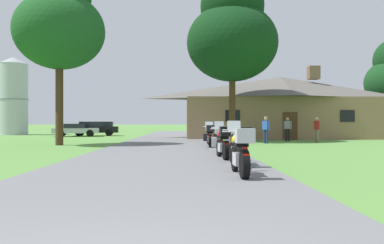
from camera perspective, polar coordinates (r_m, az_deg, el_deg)
The scene contains 18 objects.
ground_plane at distance 22.94m, azimuth -2.94°, elevation -3.34°, with size 500.00×500.00×0.00m, color #56893D.
asphalt_driveway at distance 20.95m, azimuth -3.12°, elevation -3.58°, with size 6.40×80.00×0.06m, color slate.
motorcycle_yellow_nearest_to_camera at distance 9.85m, azimuth 6.65°, elevation -4.10°, with size 0.66×2.08×1.30m.
motorcycle_black_second_in_row at distance 12.29m, azimuth 6.41°, elevation -3.30°, with size 0.67×2.08×1.30m.
motorcycle_red_third_in_row at distance 14.45m, azimuth 4.29°, elevation -2.81°, with size 0.66×2.08×1.30m.
motorcycle_yellow_fourth_in_row at distance 16.61m, azimuth 3.92°, elevation -2.49°, with size 0.78×2.08×1.30m.
motorcycle_red_fifth_in_row at distance 19.01m, azimuth 3.71°, elevation -2.16°, with size 0.66×2.08×1.30m.
motorcycle_blue_sixth_in_row at distance 21.40m, azimuth 2.52°, elevation -1.95°, with size 0.76×2.08×1.30m.
motorcycle_blue_farthest_in_row at distance 23.41m, azimuth 2.33°, elevation -1.76°, with size 0.66×2.08×1.30m.
stone_lodge at distance 35.59m, azimuth 11.99°, elevation 2.07°, with size 16.57×6.96×6.03m.
bystander_gray_shirt_near_lodge at distance 30.05m, azimuth 12.96°, elevation -0.79°, with size 0.53×0.32×1.67m.
bystander_red_shirt_beside_signpost at distance 28.26m, azimuth 16.74°, elevation -0.84°, with size 0.30×0.54×1.67m.
bystander_blue_shirt_by_tree at distance 26.43m, azimuth 10.08°, elevation -0.85°, with size 0.41×0.42×1.69m.
tree_left_near at distance 25.86m, azimuth -17.72°, elevation 13.11°, with size 5.21×5.21×10.64m.
tree_by_lodge_front at distance 29.72m, azimuth 5.54°, elevation 12.17°, with size 6.34×6.34×11.77m.
metal_silo_distant at distance 48.35m, azimuth -23.31°, elevation 3.32°, with size 3.13×3.13×8.31m.
parked_black_suv_far_left at distance 42.15m, azimuth -13.11°, elevation -0.79°, with size 4.77×2.32×1.40m.
parked_silver_sedan_far_left at distance 40.33m, azimuth -15.64°, elevation -1.02°, with size 4.45×2.54×1.20m.
Camera 1 is at (0.77, -2.89, 1.31)m, focal length 38.91 mm.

